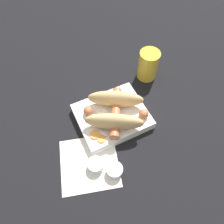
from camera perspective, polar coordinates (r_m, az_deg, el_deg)
ground_plane at (r=0.67m, az=0.00°, el=-1.84°), size 3.00×3.00×0.00m
food_tray at (r=0.66m, az=0.00°, el=-1.17°), size 0.20×0.17×0.03m
bread_roll at (r=0.62m, az=0.77°, el=0.55°), size 0.20×0.18×0.06m
sausage at (r=0.63m, az=1.02°, el=-0.09°), size 0.17×0.15×0.03m
pickled_veggies at (r=0.61m, az=-2.22°, el=-5.06°), size 0.07×0.06×0.00m
napkin at (r=0.62m, az=-5.95°, el=-13.11°), size 0.19×0.19×0.00m
condiment_cup_near at (r=0.60m, az=-4.25°, el=-13.69°), size 0.04×0.04×0.03m
condiment_cup_far at (r=0.59m, az=0.67°, el=-15.05°), size 0.04×0.04×0.03m
drink_glass at (r=0.75m, az=9.39°, el=12.01°), size 0.07×0.07×0.10m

